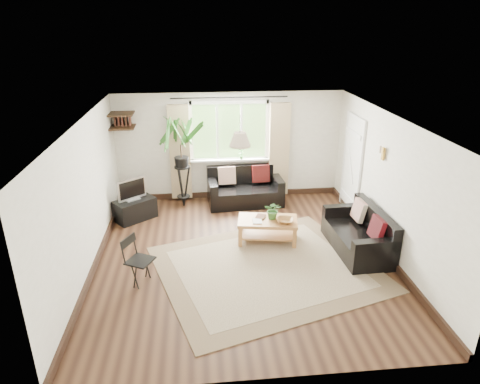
{
  "coord_description": "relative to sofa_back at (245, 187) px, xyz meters",
  "views": [
    {
      "loc": [
        -0.69,
        -6.45,
        3.85
      ],
      "look_at": [
        0.0,
        0.4,
        1.05
      ],
      "focal_mm": 32.0,
      "sensor_mm": 36.0,
      "label": 1
    }
  ],
  "objects": [
    {
      "name": "floor",
      "position": [
        -0.3,
        -2.28,
        -0.38
      ],
      "size": [
        5.5,
        5.5,
        0.0
      ],
      "primitive_type": "plane",
      "color": "black",
      "rests_on": "ground"
    },
    {
      "name": "wall_right",
      "position": [
        2.2,
        -2.28,
        0.82
      ],
      "size": [
        0.02,
        5.5,
        2.4
      ],
      "primitive_type": "cube",
      "color": "beige",
      "rests_on": "floor"
    },
    {
      "name": "sofa_right",
      "position": [
        1.74,
        -2.28,
        -0.01
      ],
      "size": [
        1.61,
        0.87,
        0.74
      ],
      "primitive_type": null,
      "rotation": [
        0.0,
        0.0,
        -1.52
      ],
      "color": "black",
      "rests_on": "floor"
    },
    {
      "name": "rug",
      "position": [
        0.06,
        -2.73,
        -0.37
      ],
      "size": [
        4.1,
        3.79,
        0.02
      ],
      "primitive_type": "cube",
      "rotation": [
        0.0,
        0.0,
        0.3
      ],
      "color": "#C4B597",
      "rests_on": "floor"
    },
    {
      "name": "palm_stand",
      "position": [
        -1.36,
        0.02,
        0.61
      ],
      "size": [
        0.83,
        0.83,
        1.98
      ],
      "primitive_type": null,
      "rotation": [
        0.0,
        0.0,
        0.08
      ],
      "color": "black",
      "rests_on": "floor"
    },
    {
      "name": "sill_plant",
      "position": [
        -0.05,
        0.35,
        0.68
      ],
      "size": [
        0.14,
        0.1,
        0.27
      ],
      "primitive_type": "imported",
      "color": "#2D6023",
      "rests_on": "window"
    },
    {
      "name": "pendant_lamp",
      "position": [
        -0.3,
        -1.88,
        1.67
      ],
      "size": [
        0.36,
        0.36,
        0.54
      ],
      "primitive_type": null,
      "color": "beige",
      "rests_on": "ceiling"
    },
    {
      "name": "window",
      "position": [
        -0.3,
        0.43,
        1.17
      ],
      "size": [
        2.5,
        0.16,
        2.16
      ],
      "primitive_type": null,
      "color": "white",
      "rests_on": "wall_back"
    },
    {
      "name": "wall_back",
      "position": [
        -0.3,
        0.47,
        0.82
      ],
      "size": [
        5.0,
        0.02,
        2.4
      ],
      "primitive_type": "cube",
      "color": "beige",
      "rests_on": "floor"
    },
    {
      "name": "wall_front",
      "position": [
        -0.3,
        -5.03,
        0.82
      ],
      "size": [
        5.0,
        0.02,
        2.4
      ],
      "primitive_type": "cube",
      "color": "beige",
      "rests_on": "floor"
    },
    {
      "name": "book_b",
      "position": [
        0.02,
        -1.62,
        0.07
      ],
      "size": [
        0.24,
        0.27,
        0.02
      ],
      "primitive_type": "imported",
      "rotation": [
        0.0,
        0.0,
        -0.39
      ],
      "color": "#513120",
      "rests_on": "coffee_table"
    },
    {
      "name": "coffee_table",
      "position": [
        0.22,
        -1.78,
        -0.16
      ],
      "size": [
        1.16,
        0.75,
        0.44
      ],
      "primitive_type": null,
      "rotation": [
        0.0,
        0.0,
        -0.16
      ],
      "color": "#995F32",
      "rests_on": "floor"
    },
    {
      "name": "folding_chair",
      "position": [
        -1.95,
        -2.93,
        0.0
      ],
      "size": [
        0.54,
        0.54,
        0.77
      ],
      "primitive_type": null,
      "rotation": [
        0.0,
        0.0,
        1.1
      ],
      "color": "black",
      "rests_on": "floor"
    },
    {
      "name": "tv",
      "position": [
        -2.37,
        -0.57,
        0.29
      ],
      "size": [
        0.61,
        0.54,
        0.47
      ],
      "primitive_type": null,
      "rotation": [
        0.0,
        0.0,
        0.66
      ],
      "color": "#A5A5AA",
      "rests_on": "tv_stand"
    },
    {
      "name": "ceiling",
      "position": [
        -0.3,
        -2.28,
        2.02
      ],
      "size": [
        5.5,
        5.5,
        0.0
      ],
      "primitive_type": "plane",
      "rotation": [
        3.14,
        0.0,
        0.0
      ],
      "color": "white",
      "rests_on": "floor"
    },
    {
      "name": "wall_left",
      "position": [
        -2.8,
        -2.28,
        0.82
      ],
      "size": [
        0.02,
        5.5,
        2.4
      ],
      "primitive_type": "cube",
      "color": "beige",
      "rests_on": "floor"
    },
    {
      "name": "sofa_back",
      "position": [
        0.0,
        0.0,
        0.0
      ],
      "size": [
        1.67,
        0.91,
        0.76
      ],
      "primitive_type": null,
      "rotation": [
        0.0,
        0.0,
        0.06
      ],
      "color": "black",
      "rests_on": "floor"
    },
    {
      "name": "book_a",
      "position": [
        -0.07,
        -1.83,
        0.07
      ],
      "size": [
        0.18,
        0.24,
        0.02
      ],
      "primitive_type": "imported",
      "rotation": [
        0.0,
        0.0,
        -0.06
      ],
      "color": "white",
      "rests_on": "coffee_table"
    },
    {
      "name": "corner_shelf",
      "position": [
        -2.55,
        0.22,
        1.51
      ],
      "size": [
        0.5,
        0.5,
        0.34
      ],
      "primitive_type": null,
      "color": "black",
      "rests_on": "wall_back"
    },
    {
      "name": "door",
      "position": [
        2.17,
        -0.58,
        0.62
      ],
      "size": [
        0.06,
        0.96,
        2.06
      ],
      "primitive_type": "cube",
      "color": "silver",
      "rests_on": "wall_right"
    },
    {
      "name": "table_plant",
      "position": [
        0.32,
        -1.74,
        0.23
      ],
      "size": [
        0.38,
        0.36,
        0.34
      ],
      "primitive_type": "imported",
      "rotation": [
        0.0,
        0.0,
        -0.36
      ],
      "color": "#315E25",
      "rests_on": "coffee_table"
    },
    {
      "name": "wall_sconce",
      "position": [
        2.13,
        -1.98,
        1.36
      ],
      "size": [
        0.12,
        0.12,
        0.28
      ],
      "primitive_type": null,
      "color": "beige",
      "rests_on": "wall_right"
    },
    {
      "name": "tv_stand",
      "position": [
        -2.34,
        -0.57,
        -0.17
      ],
      "size": [
        0.91,
        0.85,
        0.43
      ],
      "primitive_type": "cube",
      "rotation": [
        0.0,
        0.0,
        0.66
      ],
      "color": "black",
      "rests_on": "floor"
    },
    {
      "name": "bowl",
      "position": [
        0.51,
        -1.92,
        0.1
      ],
      "size": [
        0.37,
        0.37,
        0.07
      ],
      "primitive_type": "imported",
      "rotation": [
        0.0,
        0.0,
        -0.26
      ],
      "color": "olive",
      "rests_on": "coffee_table"
    }
  ]
}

